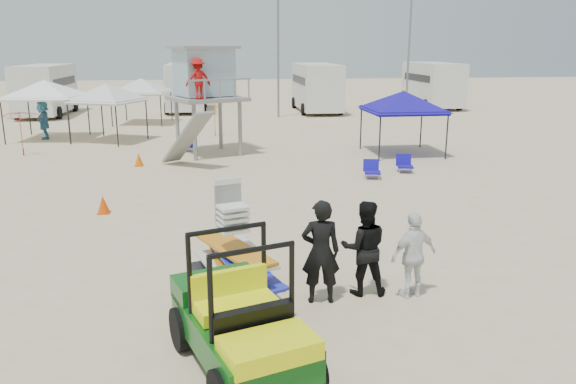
{
  "coord_description": "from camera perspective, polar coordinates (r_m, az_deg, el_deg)",
  "views": [
    {
      "loc": [
        -1.05,
        -8.92,
        4.43
      ],
      "look_at": [
        0.5,
        3.0,
        1.3
      ],
      "focal_mm": 35.0,
      "sensor_mm": 36.0,
      "label": 1
    }
  ],
  "objects": [
    {
      "name": "umbrella_b",
      "position": [
        28.69,
        -7.4,
        7.53
      ],
      "size": [
        2.87,
        2.88,
        1.92
      ],
      "primitive_type": "imported",
      "rotation": [
        0.0,
        0.0,
        0.52
      ],
      "color": "orange",
      "rests_on": "ground"
    },
    {
      "name": "man_left",
      "position": [
        9.88,
        3.33,
        -6.08
      ],
      "size": [
        0.72,
        0.5,
        1.88
      ],
      "primitive_type": "imported",
      "rotation": [
        0.0,
        0.0,
        3.06
      ],
      "color": "black",
      "rests_on": "ground"
    },
    {
      "name": "lifeguard_tower",
      "position": [
        23.76,
        -8.48,
        11.55
      ],
      "size": [
        3.56,
        3.56,
        4.34
      ],
      "color": "gray",
      "rests_on": "ground"
    },
    {
      "name": "beach_chair_c",
      "position": [
        20.77,
        11.75,
        2.85
      ],
      "size": [
        0.64,
        0.68,
        0.64
      ],
      "color": "#150E97",
      "rests_on": "ground"
    },
    {
      "name": "utility_cart",
      "position": [
        7.88,
        -5.02,
        -12.02
      ],
      "size": [
        2.02,
        2.83,
        1.94
      ],
      "color": "#0B4B11",
      "rests_on": "ground"
    },
    {
      "name": "canopy_white_c",
      "position": [
        34.23,
        -14.72,
        10.87
      ],
      "size": [
        3.34,
        3.34,
        3.03
      ],
      "color": "black",
      "rests_on": "ground"
    },
    {
      "name": "rv_far_left",
      "position": [
        40.51,
        -23.43,
        9.7
      ],
      "size": [
        2.64,
        6.8,
        3.25
      ],
      "color": "silver",
      "rests_on": "ground"
    },
    {
      "name": "canopy_white_b",
      "position": [
        29.75,
        -23.54,
        10.11
      ],
      "size": [
        3.42,
        3.42,
        3.27
      ],
      "color": "black",
      "rests_on": "ground"
    },
    {
      "name": "surf_trailer",
      "position": [
        10.06,
        -5.56,
        -6.64
      ],
      "size": [
        1.69,
        2.34,
        1.95
      ],
      "color": "black",
      "rests_on": "ground"
    },
    {
      "name": "light_pole_left",
      "position": [
        36.15,
        -1.01,
        13.91
      ],
      "size": [
        0.14,
        0.14,
        8.0
      ],
      "primitive_type": "cylinder",
      "color": "slate",
      "rests_on": "ground"
    },
    {
      "name": "man_mid",
      "position": [
        10.32,
        7.74,
        -5.64
      ],
      "size": [
        0.93,
        0.77,
        1.77
      ],
      "primitive_type": "imported",
      "rotation": [
        0.0,
        0.0,
        3.02
      ],
      "color": "black",
      "rests_on": "ground"
    },
    {
      "name": "light_pole_right",
      "position": [
        39.63,
        12.17,
        13.66
      ],
      "size": [
        0.14,
        0.14,
        8.0
      ],
      "primitive_type": "cylinder",
      "color": "slate",
      "rests_on": "ground"
    },
    {
      "name": "rv_mid_left",
      "position": [
        40.54,
        -10.34,
        10.64
      ],
      "size": [
        2.65,
        6.5,
        3.25
      ],
      "color": "silver",
      "rests_on": "ground"
    },
    {
      "name": "rv_far_right",
      "position": [
        43.56,
        14.48,
        10.68
      ],
      "size": [
        2.64,
        6.6,
        3.25
      ],
      "color": "silver",
      "rests_on": "ground"
    },
    {
      "name": "man_right",
      "position": [
        10.37,
        12.64,
        -6.29
      ],
      "size": [
        1.0,
        0.64,
        1.59
      ],
      "primitive_type": "imported",
      "rotation": [
        0.0,
        0.0,
        3.44
      ],
      "color": "white",
      "rests_on": "ground"
    },
    {
      "name": "ground",
      "position": [
        10.01,
        -0.64,
        -11.67
      ],
      "size": [
        140.0,
        140.0,
        0.0
      ],
      "primitive_type": "plane",
      "color": "beige",
      "rests_on": "ground"
    },
    {
      "name": "canopy_blue",
      "position": [
        24.04,
        11.67,
        9.69
      ],
      "size": [
        2.98,
        2.98,
        3.04
      ],
      "color": "black",
      "rests_on": "ground"
    },
    {
      "name": "cone_near",
      "position": [
        16.1,
        -18.26,
        -1.21
      ],
      "size": [
        0.34,
        0.34,
        0.5
      ],
      "primitive_type": "cone",
      "color": "#DA4406",
      "rests_on": "ground"
    },
    {
      "name": "beach_chair_b",
      "position": [
        19.6,
        8.51,
        2.31
      ],
      "size": [
        0.65,
        0.7,
        0.64
      ],
      "color": "#160FA3",
      "rests_on": "ground"
    },
    {
      "name": "umbrella_a",
      "position": [
        25.74,
        -25.52,
        5.41
      ],
      "size": [
        2.25,
        2.28,
        1.9
      ],
      "primitive_type": "imported",
      "rotation": [
        0.0,
        0.0,
        -0.09
      ],
      "color": "red",
      "rests_on": "ground"
    },
    {
      "name": "distant_beachgoers",
      "position": [
        30.69,
        -14.37,
        7.58
      ],
      "size": [
        21.43,
        8.18,
        1.86
      ],
      "color": "#C1C449",
      "rests_on": "ground"
    },
    {
      "name": "rv_mid_right",
      "position": [
        39.63,
        2.9,
        10.77
      ],
      "size": [
        2.64,
        7.0,
        3.25
      ],
      "color": "silver",
      "rests_on": "ground"
    },
    {
      "name": "beach_chair_a",
      "position": [
        24.85,
        -10.29,
        4.83
      ],
      "size": [
        0.61,
        0.66,
        0.64
      ],
      "color": "#0F13A5",
      "rests_on": "ground"
    },
    {
      "name": "canopy_white_a",
      "position": [
        28.07,
        -17.97,
        10.15
      ],
      "size": [
        3.58,
        3.58,
        3.14
      ],
      "color": "black",
      "rests_on": "ground"
    },
    {
      "name": "cone_far",
      "position": [
        22.11,
        -14.92,
        3.2
      ],
      "size": [
        0.34,
        0.34,
        0.5
      ],
      "primitive_type": "cone",
      "color": "#DC5F06",
      "rests_on": "ground"
    }
  ]
}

